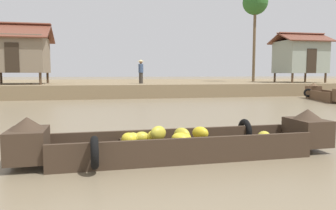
% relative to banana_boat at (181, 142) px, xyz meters
% --- Properties ---
extents(ground_plane, '(300.00, 300.00, 0.00)m').
position_rel_banana_boat_xyz_m(ground_plane, '(0.08, 4.34, -0.28)').
color(ground_plane, '#7A6B51').
extents(riverbank_strip, '(160.00, 20.00, 0.84)m').
position_rel_banana_boat_xyz_m(riverbank_strip, '(0.08, 24.01, 0.14)').
color(riverbank_strip, '#7F6B4C').
rests_on(riverbank_strip, ground).
extents(banana_boat, '(5.83, 1.75, 0.83)m').
position_rel_banana_boat_xyz_m(banana_boat, '(0.00, 0.00, 0.00)').
color(banana_boat, '#3D2D21').
rests_on(banana_boat, ground).
extents(fishing_skiff_distant, '(2.14, 4.58, 0.96)m').
position_rel_banana_boat_xyz_m(fishing_skiff_distant, '(11.22, 10.40, 0.05)').
color(fishing_skiff_distant, brown).
rests_on(fishing_skiff_distant, ground).
extents(stilt_house_mid_left, '(4.16, 3.93, 3.98)m').
position_rel_banana_boat_xyz_m(stilt_house_mid_left, '(-6.45, 17.36, 2.55)').
color(stilt_house_mid_left, '#4C3826').
rests_on(stilt_house_mid_left, riverbank_strip).
extents(stilt_house_mid_right, '(3.91, 3.36, 3.85)m').
position_rel_banana_boat_xyz_m(stilt_house_mid_right, '(14.11, 17.25, 2.60)').
color(stilt_house_mid_right, '#4C3826').
rests_on(stilt_house_mid_right, riverbank_strip).
extents(palm_tree_far, '(2.14, 2.14, 7.83)m').
position_rel_banana_boat_xyz_m(palm_tree_far, '(11.84, 20.51, 7.19)').
color(palm_tree_far, brown).
rests_on(palm_tree_far, riverbank_strip).
extents(vendor_person, '(0.44, 0.44, 1.66)m').
position_rel_banana_boat_xyz_m(vendor_person, '(1.51, 16.88, 1.49)').
color(vendor_person, '#332D28').
rests_on(vendor_person, riverbank_strip).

